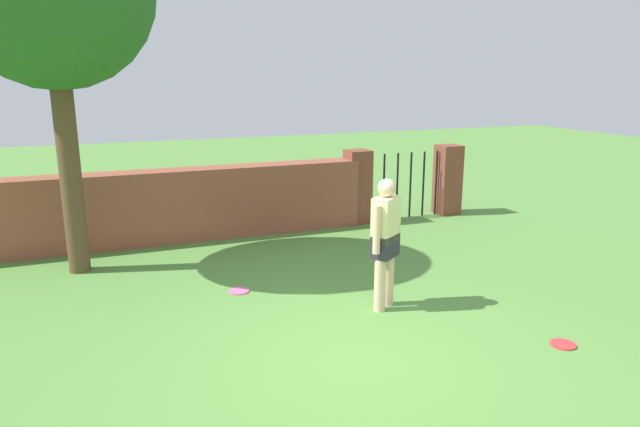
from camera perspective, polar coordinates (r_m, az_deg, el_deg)
name	(u,v)px	position (r m, az deg, el deg)	size (l,w,h in m)	color
ground_plane	(355,359)	(6.06, 3.49, -14.17)	(40.00, 40.00, 0.00)	#568C3D
brick_wall	(151,208)	(10.08, -16.39, 0.56)	(7.44, 0.50, 1.24)	brown
person	(385,238)	(6.99, 6.47, -2.40)	(0.46, 0.39, 1.62)	beige
fence_gate	(404,183)	(11.49, 8.29, 2.99)	(2.46, 0.44, 1.40)	brown
frisbee_red	(563,344)	(6.83, 22.88, -11.82)	(0.27, 0.27, 0.02)	red
frisbee_pink	(239,291)	(7.80, -8.00, -7.59)	(0.27, 0.27, 0.02)	pink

